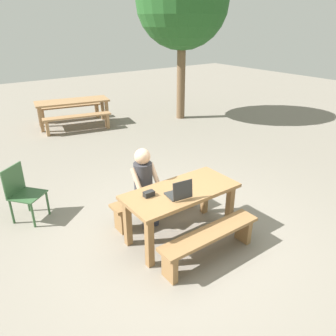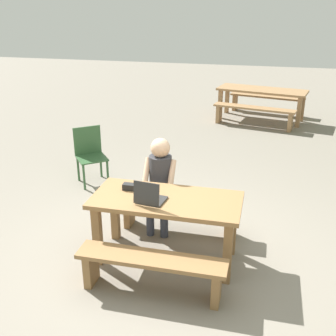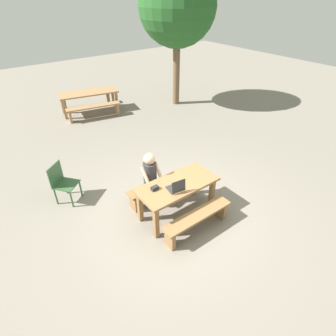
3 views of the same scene
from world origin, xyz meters
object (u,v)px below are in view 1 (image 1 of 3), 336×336
at_px(picnic_table_front, 181,198).
at_px(laptop, 179,193).
at_px(tree_left, 182,2).
at_px(picnic_table_mid, 72,104).
at_px(person_seated, 145,182).
at_px(plastic_chair, 23,192).
at_px(small_pouch, 149,194).

xyz_separation_m(picnic_table_front, laptop, (-0.15, -0.15, 0.19)).
bearing_deg(tree_left, picnic_table_mid, 158.25).
bearing_deg(laptop, tree_left, -120.68).
xyz_separation_m(person_seated, plastic_chair, (-1.47, 1.23, -0.25)).
relative_size(laptop, small_pouch, 2.21).
bearing_deg(laptop, plastic_chair, -44.12).
bearing_deg(picnic_table_front, picnic_table_mid, 82.36).
bearing_deg(picnic_table_front, small_pouch, 166.36).
bearing_deg(plastic_chair, picnic_table_front, -85.34).
bearing_deg(plastic_chair, picnic_table_mid, 21.79).
bearing_deg(picnic_table_mid, laptop, -86.99).
xyz_separation_m(picnic_table_front, person_seated, (-0.23, 0.59, 0.08)).
bearing_deg(laptop, picnic_table_front, -126.37).
bearing_deg(tree_left, person_seated, -133.25).
bearing_deg(person_seated, picnic_table_mid, 79.34).
distance_m(laptop, plastic_chair, 2.54).
distance_m(small_pouch, picnic_table_mid, 6.26).
relative_size(picnic_table_front, plastic_chair, 1.83).
distance_m(person_seated, picnic_table_mid, 5.75).
relative_size(small_pouch, person_seated, 0.12).
xyz_separation_m(picnic_table_front, tree_left, (3.93, 5.00, 2.74)).
height_order(picnic_table_front, laptop, laptop).
height_order(person_seated, tree_left, tree_left).
relative_size(small_pouch, picnic_table_mid, 0.07).
relative_size(picnic_table_front, small_pouch, 11.22).
relative_size(person_seated, tree_left, 0.26).
distance_m(picnic_table_front, plastic_chair, 2.50).
bearing_deg(tree_left, small_pouch, -131.88).
bearing_deg(laptop, person_seated, -76.01).
bearing_deg(small_pouch, tree_left, 48.12).
height_order(picnic_table_front, picnic_table_mid, picnic_table_front).
height_order(laptop, tree_left, tree_left).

